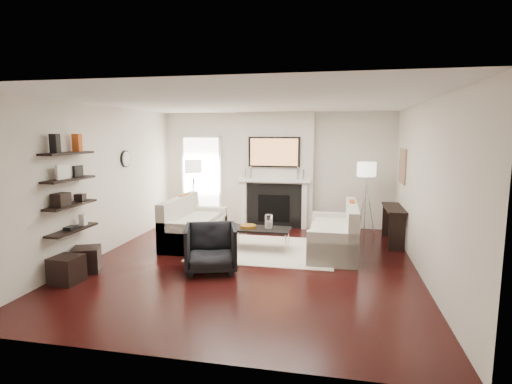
% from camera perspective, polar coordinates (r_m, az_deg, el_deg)
% --- Properties ---
extents(room_envelope, '(6.00, 6.00, 6.00)m').
position_cam_1_polar(room_envelope, '(6.63, -1.03, 0.98)').
color(room_envelope, black).
rests_on(room_envelope, ground).
extents(chimney_breast, '(1.80, 0.25, 2.70)m').
position_cam_1_polar(chimney_breast, '(9.44, 2.73, 3.16)').
color(chimney_breast, silver).
rests_on(chimney_breast, floor).
extents(fireplace_surround, '(1.30, 0.02, 1.04)m').
position_cam_1_polar(fireplace_surround, '(9.42, 2.58, -1.95)').
color(fireplace_surround, black).
rests_on(fireplace_surround, floor).
extents(firebox, '(0.75, 0.02, 0.65)m').
position_cam_1_polar(firebox, '(9.42, 2.57, -2.37)').
color(firebox, black).
rests_on(firebox, floor).
extents(mantel_pilaster_l, '(0.12, 0.08, 1.10)m').
position_cam_1_polar(mantel_pilaster_l, '(9.52, -1.74, -1.65)').
color(mantel_pilaster_l, white).
rests_on(mantel_pilaster_l, floor).
extents(mantel_pilaster_r, '(0.12, 0.08, 1.10)m').
position_cam_1_polar(mantel_pilaster_r, '(9.30, 6.94, -1.94)').
color(mantel_pilaster_r, white).
rests_on(mantel_pilaster_r, floor).
extents(mantel_shelf, '(1.70, 0.18, 0.07)m').
position_cam_1_polar(mantel_shelf, '(9.28, 2.55, 1.64)').
color(mantel_shelf, white).
rests_on(mantel_shelf, chimney_breast).
extents(tv_body, '(1.20, 0.06, 0.70)m').
position_cam_1_polar(tv_body, '(9.25, 2.60, 5.72)').
color(tv_body, black).
rests_on(tv_body, chimney_breast).
extents(tv_screen, '(1.10, 0.00, 0.62)m').
position_cam_1_polar(tv_screen, '(9.22, 2.57, 5.72)').
color(tv_screen, '#BF723F').
rests_on(tv_screen, tv_body).
extents(candlestick_l_tall, '(0.04, 0.04, 0.30)m').
position_cam_1_polar(candlestick_l_tall, '(9.37, -0.76, 2.85)').
color(candlestick_l_tall, silver).
rests_on(candlestick_l_tall, mantel_shelf).
extents(candlestick_l_short, '(0.04, 0.04, 0.24)m').
position_cam_1_polar(candlestick_l_short, '(9.40, -1.54, 2.68)').
color(candlestick_l_short, silver).
rests_on(candlestick_l_short, mantel_shelf).
extents(candlestick_r_tall, '(0.04, 0.04, 0.30)m').
position_cam_1_polar(candlestick_r_tall, '(9.20, 5.96, 2.71)').
color(candlestick_r_tall, silver).
rests_on(candlestick_r_tall, mantel_shelf).
extents(candlestick_r_short, '(0.04, 0.04, 0.24)m').
position_cam_1_polar(candlestick_r_short, '(9.19, 6.76, 2.50)').
color(candlestick_r_short, silver).
rests_on(candlestick_r_short, mantel_shelf).
extents(hallway_panel, '(0.90, 0.02, 2.10)m').
position_cam_1_polar(hallway_panel, '(10.01, -7.71, 1.66)').
color(hallway_panel, white).
rests_on(hallway_panel, floor).
extents(door_trim_l, '(0.06, 0.06, 2.16)m').
position_cam_1_polar(door_trim_l, '(10.16, -10.31, 1.70)').
color(door_trim_l, white).
rests_on(door_trim_l, floor).
extents(door_trim_r, '(0.06, 0.06, 2.16)m').
position_cam_1_polar(door_trim_r, '(9.85, -5.11, 1.60)').
color(door_trim_r, white).
rests_on(door_trim_r, floor).
extents(door_trim_top, '(1.02, 0.06, 0.06)m').
position_cam_1_polar(door_trim_top, '(9.93, -7.87, 7.85)').
color(door_trim_top, white).
rests_on(door_trim_top, wall_back).
extents(rug, '(2.60, 2.00, 0.01)m').
position_cam_1_polar(rug, '(7.70, 1.31, -8.21)').
color(rug, beige).
rests_on(rug, floor).
extents(loveseat_left_base, '(0.85, 1.80, 0.42)m').
position_cam_1_polar(loveseat_left_base, '(8.20, -8.69, -5.80)').
color(loveseat_left_base, beige).
rests_on(loveseat_left_base, floor).
extents(loveseat_left_back, '(0.18, 1.80, 0.80)m').
position_cam_1_polar(loveseat_left_back, '(8.25, -10.93, -3.52)').
color(loveseat_left_back, beige).
rests_on(loveseat_left_back, floor).
extents(loveseat_left_arm_n, '(0.85, 0.18, 0.60)m').
position_cam_1_polar(loveseat_left_arm_n, '(7.45, -10.85, -6.59)').
color(loveseat_left_arm_n, beige).
rests_on(loveseat_left_arm_n, floor).
extents(loveseat_left_arm_s, '(0.85, 0.18, 0.60)m').
position_cam_1_polar(loveseat_left_arm_s, '(8.92, -6.92, -4.02)').
color(loveseat_left_arm_s, beige).
rests_on(loveseat_left_arm_s, floor).
extents(loveseat_left_cushion, '(0.63, 1.44, 0.10)m').
position_cam_1_polar(loveseat_left_cushion, '(8.12, -8.40, -4.04)').
color(loveseat_left_cushion, beige).
rests_on(loveseat_left_cushion, loveseat_left_base).
extents(pillow_left_orange, '(0.10, 0.42, 0.42)m').
position_cam_1_polar(pillow_left_orange, '(8.48, -10.20, -1.77)').
color(pillow_left_orange, '#B94D16').
rests_on(pillow_left_orange, loveseat_left_cushion).
extents(pillow_left_charcoal, '(0.10, 0.40, 0.40)m').
position_cam_1_polar(pillow_left_charcoal, '(7.94, -11.79, -2.58)').
color(pillow_left_charcoal, black).
rests_on(pillow_left_charcoal, loveseat_left_cushion).
extents(loveseat_right_base, '(0.85, 1.80, 0.42)m').
position_cam_1_polar(loveseat_right_base, '(7.59, 10.90, -7.01)').
color(loveseat_right_base, beige).
rests_on(loveseat_right_base, floor).
extents(loveseat_right_back, '(0.18, 1.80, 0.80)m').
position_cam_1_polar(loveseat_right_back, '(7.52, 13.53, -4.75)').
color(loveseat_right_back, beige).
rests_on(loveseat_right_back, floor).
extents(loveseat_right_arm_n, '(0.85, 0.18, 0.60)m').
position_cam_1_polar(loveseat_right_arm_n, '(6.79, 10.85, -8.06)').
color(loveseat_right_arm_n, beige).
rests_on(loveseat_right_arm_n, floor).
extents(loveseat_right_arm_s, '(0.85, 0.18, 0.60)m').
position_cam_1_polar(loveseat_right_arm_s, '(8.36, 10.98, -4.96)').
color(loveseat_right_arm_s, beige).
rests_on(loveseat_right_arm_s, floor).
extents(loveseat_right_cushion, '(0.63, 1.44, 0.10)m').
position_cam_1_polar(loveseat_right_cushion, '(7.53, 10.57, -5.09)').
color(loveseat_right_cushion, beige).
rests_on(loveseat_right_cushion, loveseat_right_base).
extents(pillow_right_orange, '(0.10, 0.42, 0.42)m').
position_cam_1_polar(pillow_right_orange, '(7.77, 13.50, -2.79)').
color(pillow_right_orange, '#B94D16').
rests_on(pillow_right_orange, loveseat_right_cushion).
extents(pillow_right_charcoal, '(0.10, 0.40, 0.40)m').
position_cam_1_polar(pillow_right_charcoal, '(7.19, 13.66, -3.78)').
color(pillow_right_charcoal, black).
rests_on(pillow_right_charcoal, loveseat_right_cushion).
extents(coffee_table, '(1.10, 0.55, 0.04)m').
position_cam_1_polar(coffee_table, '(7.61, 0.71, -5.34)').
color(coffee_table, black).
rests_on(coffee_table, floor).
extents(coffee_leg_nw, '(0.02, 0.02, 0.38)m').
position_cam_1_polar(coffee_leg_nw, '(7.56, -3.36, -7.09)').
color(coffee_leg_nw, silver).
rests_on(coffee_leg_nw, floor).
extents(coffee_leg_ne, '(0.02, 0.02, 0.38)m').
position_cam_1_polar(coffee_leg_ne, '(7.38, 4.24, -7.49)').
color(coffee_leg_ne, silver).
rests_on(coffee_leg_ne, floor).
extents(coffee_leg_sw, '(0.02, 0.02, 0.38)m').
position_cam_1_polar(coffee_leg_sw, '(7.97, -2.55, -6.27)').
color(coffee_leg_sw, silver).
rests_on(coffee_leg_sw, floor).
extents(coffee_leg_se, '(0.02, 0.02, 0.38)m').
position_cam_1_polar(coffee_leg_se, '(7.80, 4.65, -6.62)').
color(coffee_leg_se, silver).
rests_on(coffee_leg_se, floor).
extents(hurricane_glass, '(0.15, 0.15, 0.26)m').
position_cam_1_polar(hurricane_glass, '(7.55, 1.83, -4.21)').
color(hurricane_glass, white).
rests_on(hurricane_glass, coffee_table).
extents(hurricane_candle, '(0.10, 0.10, 0.15)m').
position_cam_1_polar(hurricane_candle, '(7.56, 1.83, -4.69)').
color(hurricane_candle, white).
rests_on(hurricane_candle, coffee_table).
extents(copper_bowl, '(0.31, 0.31, 0.05)m').
position_cam_1_polar(copper_bowl, '(7.65, -1.14, -4.93)').
color(copper_bowl, '#C27B20').
rests_on(copper_bowl, coffee_table).
extents(armchair, '(0.99, 0.96, 0.83)m').
position_cam_1_polar(armchair, '(6.51, -6.48, -7.63)').
color(armchair, black).
rests_on(armchair, floor).
extents(lamp_left_post, '(0.02, 0.02, 1.20)m').
position_cam_1_polar(lamp_left_post, '(9.52, -8.84, -1.44)').
color(lamp_left_post, silver).
rests_on(lamp_left_post, floor).
extents(lamp_left_shade, '(0.40, 0.40, 0.30)m').
position_cam_1_polar(lamp_left_shade, '(9.41, -8.95, 3.66)').
color(lamp_left_shade, white).
rests_on(lamp_left_shade, lamp_left_post).
extents(lamp_left_leg_a, '(0.25, 0.02, 1.23)m').
position_cam_1_polar(lamp_left_leg_a, '(9.48, -8.21, -1.47)').
color(lamp_left_leg_a, silver).
rests_on(lamp_left_leg_a, floor).
extents(lamp_left_leg_b, '(0.14, 0.22, 1.23)m').
position_cam_1_polar(lamp_left_leg_b, '(9.63, -8.95, -1.34)').
color(lamp_left_leg_b, silver).
rests_on(lamp_left_leg_b, floor).
extents(lamp_left_leg_c, '(0.14, 0.22, 1.23)m').
position_cam_1_polar(lamp_left_leg_c, '(9.45, -9.35, -1.52)').
color(lamp_left_leg_c, silver).
rests_on(lamp_left_leg_c, floor).
extents(lamp_right_post, '(0.02, 0.02, 1.20)m').
position_cam_1_polar(lamp_right_post, '(8.91, 15.31, -2.31)').
color(lamp_right_post, silver).
rests_on(lamp_right_post, floor).
extents(lamp_right_shade, '(0.40, 0.40, 0.30)m').
position_cam_1_polar(lamp_right_shade, '(8.80, 15.52, 3.14)').
color(lamp_right_shade, white).
rests_on(lamp_right_shade, lamp_right_post).
extents(lamp_right_leg_a, '(0.25, 0.02, 1.23)m').
position_cam_1_polar(lamp_right_leg_a, '(8.92, 16.01, -2.32)').
color(lamp_right_leg_a, silver).
rests_on(lamp_right_leg_a, floor).
extents(lamp_right_leg_b, '(0.14, 0.22, 1.23)m').
position_cam_1_polar(lamp_right_leg_b, '(9.00, 14.92, -2.19)').
color(lamp_right_leg_b, silver).
rests_on(lamp_right_leg_b, floor).
extents(lamp_right_leg_c, '(0.14, 0.22, 1.23)m').
position_cam_1_polar(lamp_right_leg_c, '(8.81, 14.99, -2.41)').
color(lamp_right_leg_c, silver).
rests_on(lamp_right_leg_c, floor).
extents(console_top, '(0.35, 1.20, 0.04)m').
position_cam_1_polar(console_top, '(8.43, 19.11, -2.17)').
color(console_top, black).
rests_on(console_top, floor).
extents(console_leg_n, '(0.30, 0.04, 0.71)m').
position_cam_1_polar(console_leg_n, '(7.97, 19.50, -5.53)').
color(console_leg_n, black).
rests_on(console_leg_n, floor).
extents(console_leg_s, '(0.30, 0.04, 0.71)m').
position_cam_1_polar(console_leg_s, '(9.03, 18.54, -3.89)').
color(console_leg_s, black).
rests_on(console_leg_s, floor).
extents(wall_art, '(0.03, 0.70, 0.70)m').
position_cam_1_polar(wall_art, '(8.59, 20.20, 3.49)').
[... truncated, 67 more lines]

